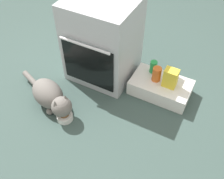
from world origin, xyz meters
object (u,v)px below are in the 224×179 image
(oven, at_px, (103,40))
(cat, at_px, (50,96))
(snack_bag, at_px, (170,78))
(soda_can, at_px, (153,67))
(sauce_jar, at_px, (157,74))
(pantry_cabinet, at_px, (160,87))
(food_bowl, at_px, (65,116))

(oven, distance_m, cat, 0.69)
(snack_bag, bearing_deg, cat, -145.38)
(soda_can, xyz_separation_m, snack_bag, (0.20, -0.10, 0.03))
(sauce_jar, distance_m, soda_can, 0.11)
(pantry_cabinet, bearing_deg, soda_can, 143.63)
(pantry_cabinet, xyz_separation_m, snack_bag, (0.07, -0.01, 0.16))
(cat, distance_m, sauce_jar, 0.96)
(food_bowl, bearing_deg, snack_bag, 44.18)
(pantry_cabinet, xyz_separation_m, cat, (-0.80, -0.61, 0.06))
(pantry_cabinet, relative_size, cat, 0.76)
(soda_can, bearing_deg, sauce_jar, -53.77)
(snack_bag, bearing_deg, soda_can, 152.82)
(food_bowl, distance_m, cat, 0.22)
(pantry_cabinet, distance_m, snack_bag, 0.18)
(oven, height_order, cat, oven)
(oven, relative_size, pantry_cabinet, 1.46)
(pantry_cabinet, height_order, cat, cat)
(oven, bearing_deg, food_bowl, -90.36)
(cat, distance_m, snack_bag, 1.06)
(oven, distance_m, food_bowl, 0.77)
(food_bowl, bearing_deg, soda_can, 57.42)
(sauce_jar, height_order, soda_can, sauce_jar)
(pantry_cabinet, bearing_deg, food_bowl, -132.21)
(soda_can, bearing_deg, snack_bag, -27.18)
(snack_bag, bearing_deg, sauce_jar, 175.09)
(sauce_jar, bearing_deg, food_bowl, -129.35)
(oven, xyz_separation_m, cat, (-0.19, -0.61, -0.26))
(pantry_cabinet, relative_size, sauce_jar, 3.89)
(pantry_cabinet, height_order, sauce_jar, sauce_jar)
(pantry_cabinet, height_order, food_bowl, pantry_cabinet)
(sauce_jar, bearing_deg, snack_bag, -4.91)
(sauce_jar, bearing_deg, cat, -140.39)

